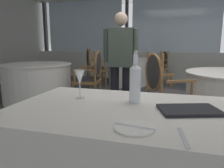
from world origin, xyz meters
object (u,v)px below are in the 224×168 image
wine_glass (80,78)px  side_plate (134,128)px  dining_chair_0_0 (93,65)px  diner_person_1 (121,59)px  menu_book (189,110)px  dining_chair_0_1 (160,64)px  dining_chair_2_1 (92,74)px  dining_chair_1_1 (162,87)px  water_bottle (135,82)px

wine_glass → side_plate: bearing=-43.3°
dining_chair_0_0 → diner_person_1: bearing=-89.3°
wine_glass → menu_book: 0.75m
wine_glass → dining_chair_0_1: bearing=86.8°
side_plate → wine_glass: (-0.47, 0.44, 0.14)m
menu_book → dining_chair_2_1: dining_chair_2_1 is taller
dining_chair_0_1 → dining_chair_1_1: dining_chair_1_1 is taller
dining_chair_1_1 → diner_person_1: bearing=113.2°
wine_glass → dining_chair_2_1: bearing=109.4°
side_plate → dining_chair_1_1: (0.03, 1.76, -0.15)m
side_plate → water_bottle: size_ratio=0.55×
dining_chair_1_1 → dining_chair_0_1: bearing=65.0°
dining_chair_0_0 → wine_glass: bearing=-101.1°
water_bottle → dining_chair_0_0: (-1.77, 3.81, -0.30)m
dining_chair_1_1 → dining_chair_2_1: size_ratio=1.03×
dining_chair_0_1 → dining_chair_2_1: 2.72m
side_plate → menu_book: size_ratio=0.57×
water_bottle → dining_chair_2_1: size_ratio=0.35×
dining_chair_1_1 → dining_chair_2_1: (-1.32, 0.99, -0.02)m
water_bottle → diner_person_1: diner_person_1 is taller
wine_glass → dining_chair_2_1: size_ratio=0.21×
side_plate → dining_chair_0_0: 4.65m
wine_glass → dining_chair_0_0: bearing=109.8°
water_bottle → dining_chair_0_0: 4.21m
dining_chair_1_1 → dining_chair_2_1: bearing=114.2°
dining_chair_1_1 → water_bottle: bearing=-123.9°
menu_book → dining_chair_2_1: (-1.54, 2.41, -0.18)m
dining_chair_1_1 → dining_chair_2_1: dining_chair_1_1 is taller
dining_chair_0_1 → diner_person_1: (-0.42, -2.98, 0.35)m
dining_chair_1_1 → wine_glass: bearing=-140.1°
side_plate → dining_chair_2_1: 3.04m
wine_glass → dining_chair_0_0: (-1.37, 3.82, -0.31)m
side_plate → dining_chair_2_1: bearing=115.0°
wine_glass → dining_chair_1_1: bearing=68.9°
water_bottle → dining_chair_0_0: water_bottle is taller
wine_glass → dining_chair_0_1: 4.82m
water_bottle → dining_chair_0_1: (-0.13, 4.79, -0.34)m
dining_chair_0_1 → diner_person_1: diner_person_1 is taller
dining_chair_0_0 → dining_chair_1_1: dining_chair_1_1 is taller
dining_chair_2_1 → dining_chair_0_1: bearing=-120.3°
menu_book → dining_chair_2_1: size_ratio=0.34×
side_plate → water_bottle: water_bottle is taller
side_plate → diner_person_1: diner_person_1 is taller
wine_glass → menu_book: wine_glass is taller
menu_book → dining_chair_1_1: 1.45m
water_bottle → dining_chair_2_1: water_bottle is taller
diner_person_1 → dining_chair_0_0: bearing=22.7°
water_bottle → dining_chair_2_1: 2.61m
water_bottle → dining_chair_0_1: 4.80m
dining_chair_0_1 → dining_chair_0_0: bearing=0.0°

